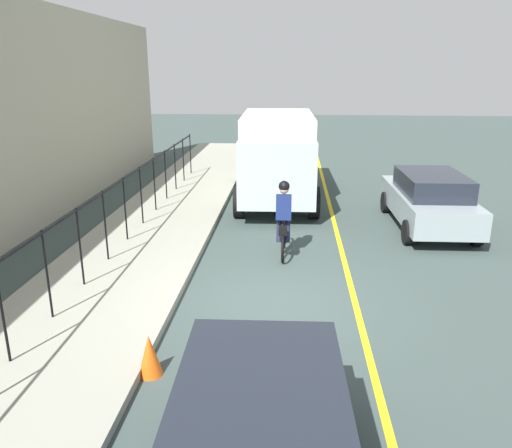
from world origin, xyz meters
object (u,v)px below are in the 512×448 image
at_px(box_truck_background, 277,153).
at_px(traffic_cone_near, 150,355).
at_px(cyclist_lead, 284,219).
at_px(patrol_sedan, 429,199).

bearing_deg(box_truck_background, traffic_cone_near, -9.56).
relative_size(cyclist_lead, patrol_sedan, 0.41).
bearing_deg(box_truck_background, patrol_sedan, 51.93).
height_order(patrol_sedan, box_truck_background, box_truck_background).
distance_m(cyclist_lead, box_truck_background, 5.72).
bearing_deg(traffic_cone_near, cyclist_lead, -19.98).
distance_m(cyclist_lead, traffic_cone_near, 5.43).
relative_size(cyclist_lead, traffic_cone_near, 2.86).
height_order(box_truck_background, traffic_cone_near, box_truck_background).
height_order(cyclist_lead, traffic_cone_near, cyclist_lead).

